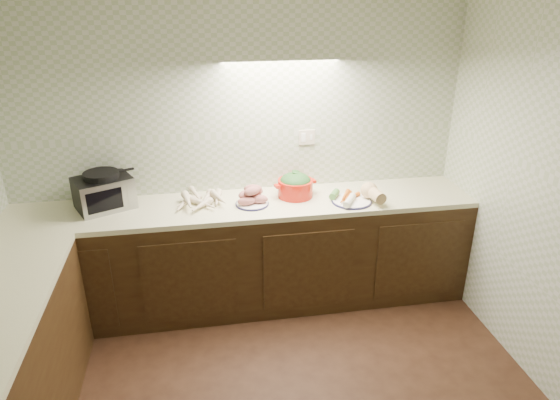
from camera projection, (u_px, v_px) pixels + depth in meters
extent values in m
cube|color=#A0B18C|center=(239.00, 143.00, 3.95)|extent=(3.60, 0.05, 2.60)
cube|color=beige|center=(307.00, 137.00, 4.04)|extent=(0.13, 0.01, 0.12)
cube|color=black|center=(246.00, 256.00, 4.05)|extent=(3.60, 0.60, 0.86)
cube|color=#EEE9B9|center=(245.00, 206.00, 3.87)|extent=(3.60, 0.60, 0.04)
cube|color=black|center=(104.00, 193.00, 3.75)|extent=(0.49, 0.44, 0.24)
cube|color=#9B9B9F|center=(110.00, 199.00, 3.64)|extent=(0.37, 0.18, 0.24)
cube|color=black|center=(110.00, 199.00, 3.64)|extent=(0.24, 0.11, 0.16)
cylinder|color=black|center=(101.00, 175.00, 3.69)|extent=(0.34, 0.34, 0.04)
cone|color=beige|center=(186.00, 206.00, 3.75)|extent=(0.05, 0.27, 0.05)
cone|color=beige|center=(223.00, 198.00, 3.89)|extent=(0.14, 0.23, 0.06)
cone|color=beige|center=(220.00, 205.00, 3.76)|extent=(0.15, 0.23, 0.06)
cone|color=beige|center=(206.00, 196.00, 3.93)|extent=(0.17, 0.28, 0.05)
cone|color=beige|center=(209.00, 199.00, 3.88)|extent=(0.15, 0.21, 0.05)
cone|color=beige|center=(207.00, 197.00, 3.91)|extent=(0.05, 0.27, 0.05)
cone|color=beige|center=(220.00, 198.00, 3.90)|extent=(0.21, 0.25, 0.05)
cone|color=beige|center=(210.00, 202.00, 3.76)|extent=(0.21, 0.18, 0.06)
cone|color=beige|center=(199.00, 204.00, 3.73)|extent=(0.11, 0.28, 0.05)
cone|color=beige|center=(225.00, 198.00, 3.84)|extent=(0.23, 0.23, 0.06)
cone|color=beige|center=(219.00, 194.00, 3.92)|extent=(0.19, 0.23, 0.06)
cylinder|color=#18153F|center=(252.00, 204.00, 3.84)|extent=(0.26, 0.26, 0.01)
cylinder|color=white|center=(252.00, 204.00, 3.84)|extent=(0.24, 0.24, 0.02)
ellipsoid|color=#B3675E|center=(247.00, 201.00, 3.78)|extent=(0.16, 0.12, 0.07)
ellipsoid|color=#B3675E|center=(259.00, 199.00, 3.82)|extent=(0.16, 0.12, 0.07)
ellipsoid|color=#B3675E|center=(249.00, 197.00, 3.86)|extent=(0.16, 0.12, 0.07)
ellipsoid|color=#B3675E|center=(246.00, 194.00, 3.81)|extent=(0.16, 0.12, 0.07)
ellipsoid|color=#B3675E|center=(254.00, 192.00, 3.85)|extent=(0.16, 0.12, 0.07)
ellipsoid|color=#B3675E|center=(252.00, 191.00, 3.79)|extent=(0.16, 0.12, 0.07)
ellipsoid|color=#B3675E|center=(253.00, 189.00, 3.82)|extent=(0.16, 0.12, 0.07)
cylinder|color=black|center=(253.00, 194.00, 3.97)|extent=(0.13, 0.13, 0.05)
sphere|color=maroon|center=(251.00, 190.00, 3.96)|extent=(0.07, 0.07, 0.07)
sphere|color=silver|center=(256.00, 190.00, 3.97)|extent=(0.04, 0.04, 0.04)
cylinder|color=red|center=(295.00, 188.00, 3.97)|extent=(0.33, 0.33, 0.14)
cube|color=red|center=(277.00, 186.00, 3.90)|extent=(0.05, 0.07, 0.02)
cube|color=red|center=(313.00, 181.00, 4.00)|extent=(0.05, 0.07, 0.02)
ellipsoid|color=#2B5923|center=(295.00, 182.00, 3.94)|extent=(0.25, 0.25, 0.14)
cylinder|color=#18153F|center=(351.00, 201.00, 3.89)|extent=(0.31, 0.31, 0.01)
cylinder|color=white|center=(351.00, 201.00, 3.89)|extent=(0.30, 0.30, 0.02)
cone|color=#C55817|center=(349.00, 197.00, 3.88)|extent=(0.14, 0.16, 0.04)
cone|color=#C55817|center=(344.00, 197.00, 3.89)|extent=(0.13, 0.17, 0.04)
cone|color=#C55817|center=(350.00, 196.00, 3.90)|extent=(0.15, 0.16, 0.04)
cone|color=#C55817|center=(352.00, 196.00, 3.87)|extent=(0.17, 0.13, 0.04)
cylinder|color=white|center=(350.00, 200.00, 3.82)|extent=(0.15, 0.20, 0.05)
cylinder|color=#2F712F|center=(334.00, 194.00, 3.92)|extent=(0.11, 0.13, 0.05)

